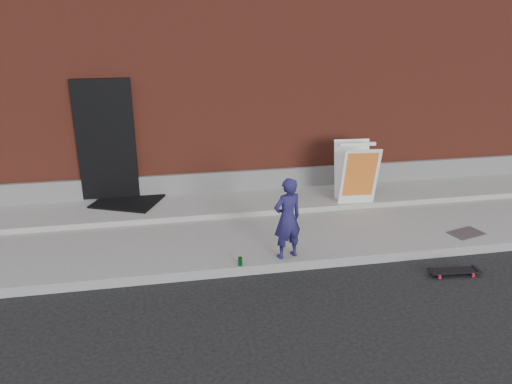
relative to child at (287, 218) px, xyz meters
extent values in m
plane|color=black|center=(-0.18, -0.20, -0.78)|extent=(80.00, 80.00, 0.00)
cube|color=gray|center=(-0.18, 1.30, -0.70)|extent=(20.00, 3.00, 0.15)
cube|color=gray|center=(-0.18, 2.20, -0.58)|extent=(20.00, 1.20, 0.10)
cube|color=maroon|center=(-0.18, 6.80, 1.72)|extent=(20.00, 8.00, 5.00)
cube|color=slate|center=(-0.18, 2.77, -0.33)|extent=(20.00, 0.10, 0.40)
cube|color=black|center=(-2.78, 2.76, 0.62)|extent=(1.05, 0.12, 2.25)
imported|color=#1F1C4E|center=(0.00, 0.00, 0.00)|extent=(0.53, 0.42, 1.26)
cylinder|color=red|center=(2.62, -0.68, -0.75)|extent=(0.05, 0.03, 0.05)
cylinder|color=red|center=(2.61, -0.84, -0.75)|extent=(0.05, 0.03, 0.05)
cylinder|color=red|center=(2.11, -0.64, -0.75)|extent=(0.05, 0.03, 0.05)
cylinder|color=red|center=(2.09, -0.80, -0.75)|extent=(0.05, 0.03, 0.05)
cube|color=#A9A9AE|center=(2.61, -0.76, -0.72)|extent=(0.06, 0.16, 0.02)
cube|color=#A9A9AE|center=(2.10, -0.72, -0.72)|extent=(0.06, 0.16, 0.02)
cube|color=black|center=(2.36, -0.74, -0.70)|extent=(0.75, 0.25, 0.02)
cube|color=white|center=(1.73, 1.55, 0.02)|extent=(0.70, 0.36, 1.11)
cube|color=white|center=(1.77, 2.05, 0.02)|extent=(0.70, 0.36, 1.11)
cube|color=yellow|center=(1.73, 1.52, -0.03)|extent=(0.58, 0.27, 0.88)
cube|color=white|center=(1.75, 1.80, 0.58)|extent=(0.68, 0.11, 0.06)
cylinder|color=#1A842F|center=(-0.74, -0.15, -0.56)|extent=(0.07, 0.07, 0.13)
cube|color=black|center=(-2.48, 2.50, -0.51)|extent=(1.42, 1.31, 0.03)
cube|color=#5D5C62|center=(3.16, 0.24, -0.62)|extent=(0.63, 0.49, 0.02)
camera|label=1|loc=(-1.69, -6.56, 2.93)|focal=35.00mm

